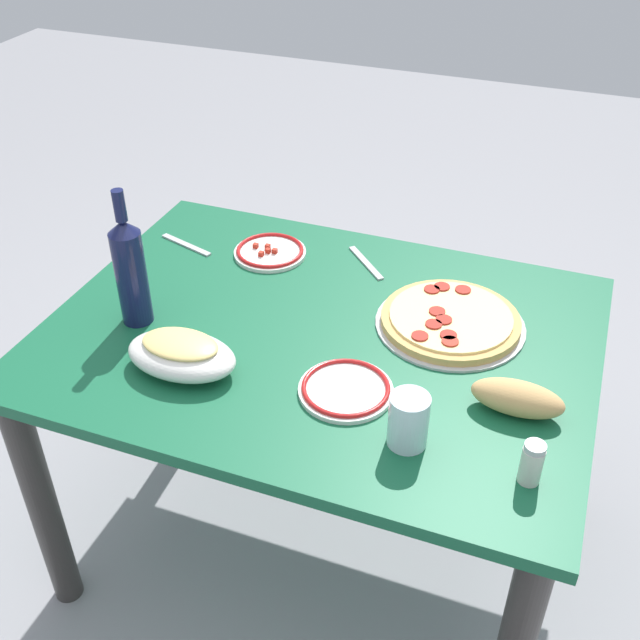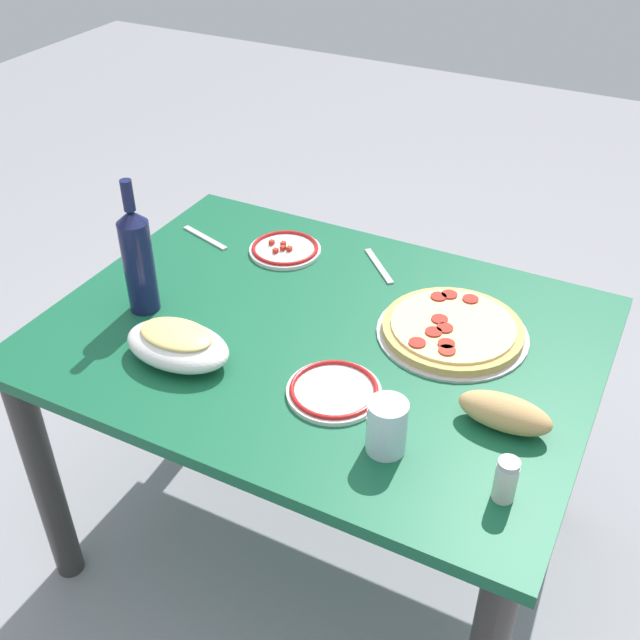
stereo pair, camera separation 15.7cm
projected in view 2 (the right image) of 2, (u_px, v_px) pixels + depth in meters
ground_plane at (320, 535)px, 2.13m from camera, size 8.00×8.00×0.00m
dining_table at (320, 371)px, 1.78m from camera, size 1.21×0.91×0.71m
pepperoni_pizza at (452, 329)px, 1.70m from camera, size 0.34×0.34×0.03m
baked_pasta_dish at (177, 343)px, 1.61m from camera, size 0.24×0.15×0.08m
wine_bottle at (138, 259)px, 1.71m from camera, size 0.07×0.07×0.33m
water_glass at (387, 427)px, 1.39m from camera, size 0.08×0.08×0.11m
side_plate_near at (285, 249)px, 1.99m from camera, size 0.19×0.19×0.02m
side_plate_far at (334, 390)px, 1.54m from camera, size 0.19×0.19×0.02m
bread_loaf at (505, 413)px, 1.45m from camera, size 0.18×0.08×0.07m
spice_shaker at (506, 480)px, 1.30m from camera, size 0.04×0.04×0.09m
fork_left at (379, 266)px, 1.94m from camera, size 0.13×0.13×0.00m
fork_right at (205, 238)px, 2.05m from camera, size 0.17×0.07×0.00m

